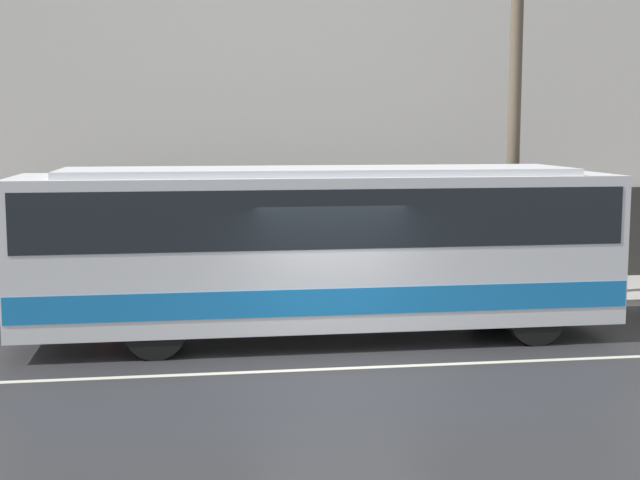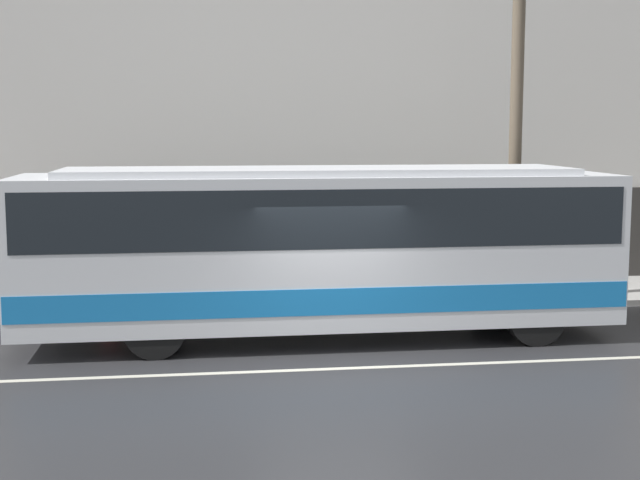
# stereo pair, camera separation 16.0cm
# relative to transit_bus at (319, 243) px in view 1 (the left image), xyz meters

# --- Properties ---
(ground_plane) EXTENTS (60.00, 60.00, 0.00)m
(ground_plane) POSITION_rel_transit_bus_xyz_m (0.03, -2.14, -1.73)
(ground_plane) COLOR #2D2D30
(sidewalk) EXTENTS (60.00, 2.99, 0.13)m
(sidewalk) POSITION_rel_transit_bus_xyz_m (0.03, 3.35, -1.67)
(sidewalk) COLOR #A09E99
(sidewalk) RESTS_ON ground_plane
(building_facade) EXTENTS (60.00, 0.35, 9.31)m
(building_facade) POSITION_rel_transit_bus_xyz_m (0.03, 4.99, 2.76)
(building_facade) COLOR silver
(building_facade) RESTS_ON ground_plane
(lane_stripe) EXTENTS (54.00, 0.14, 0.01)m
(lane_stripe) POSITION_rel_transit_bus_xyz_m (0.03, -2.14, -1.73)
(lane_stripe) COLOR beige
(lane_stripe) RESTS_ON ground_plane
(transit_bus) EXTENTS (10.56, 2.53, 3.08)m
(transit_bus) POSITION_rel_transit_bus_xyz_m (0.00, 0.00, 0.00)
(transit_bus) COLOR silver
(transit_bus) RESTS_ON ground_plane
(utility_pole_near) EXTENTS (0.27, 0.27, 7.07)m
(utility_pole_near) POSITION_rel_transit_bus_xyz_m (4.49, 2.36, 1.93)
(utility_pole_near) COLOR brown
(utility_pole_near) RESTS_ON sidewalk
(pedestrian_waiting) EXTENTS (0.36, 0.36, 1.61)m
(pedestrian_waiting) POSITION_rel_transit_bus_xyz_m (-4.01, 3.31, -0.85)
(pedestrian_waiting) COLOR maroon
(pedestrian_waiting) RESTS_ON sidewalk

